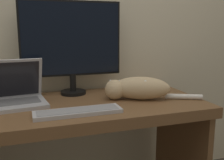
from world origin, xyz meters
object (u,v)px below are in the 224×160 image
object	(u,v)px
laptop	(13,96)
cat	(137,88)
external_keyboard	(78,112)
monitor	(72,43)

from	to	relation	value
laptop	cat	bearing A→B (deg)	-15.31
laptop	external_keyboard	xyz separation A→B (m)	(0.31, -0.26, -0.04)
monitor	laptop	size ratio (longest dim) A/B	1.70
external_keyboard	monitor	bearing A→B (deg)	82.93
laptop	external_keyboard	bearing A→B (deg)	-47.23
cat	monitor	bearing A→B (deg)	167.08
external_keyboard	cat	size ratio (longest dim) A/B	0.78
monitor	external_keyboard	size ratio (longest dim) A/B	1.45
external_keyboard	laptop	bearing A→B (deg)	139.46
monitor	laptop	xyz separation A→B (m)	(-0.36, -0.15, -0.28)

